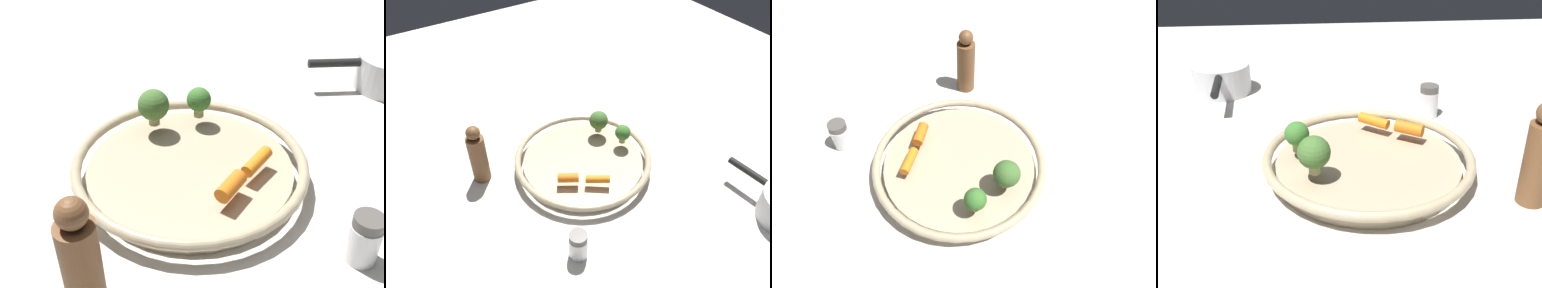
% 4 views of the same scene
% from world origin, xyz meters
% --- Properties ---
extents(ground_plane, '(2.00, 2.00, 0.00)m').
position_xyz_m(ground_plane, '(0.00, 0.00, 0.00)').
color(ground_plane, beige).
extents(serving_bowl, '(0.33, 0.33, 0.04)m').
position_xyz_m(serving_bowl, '(0.00, 0.00, 0.02)').
color(serving_bowl, tan).
rests_on(serving_bowl, ground_plane).
extents(baby_carrot_near_rim, '(0.06, 0.05, 0.02)m').
position_xyz_m(baby_carrot_near_rim, '(-0.02, -0.09, 0.05)').
color(baby_carrot_near_rim, orange).
rests_on(baby_carrot_near_rim, serving_bowl).
extents(baby_carrot_left, '(0.05, 0.04, 0.02)m').
position_xyz_m(baby_carrot_left, '(-0.08, -0.05, 0.05)').
color(baby_carrot_left, orange).
rests_on(baby_carrot_left, serving_bowl).
extents(broccoli_floret_edge, '(0.04, 0.04, 0.05)m').
position_xyz_m(broccoli_floret_edge, '(0.11, -0.01, 0.07)').
color(broccoli_floret_edge, '#9BA566').
rests_on(broccoli_floret_edge, serving_bowl).
extents(broccoli_floret_large, '(0.05, 0.05, 0.06)m').
position_xyz_m(broccoli_floret_large, '(0.09, 0.06, 0.07)').
color(broccoli_floret_large, tan).
rests_on(broccoli_floret_large, serving_bowl).
extents(salt_shaker, '(0.04, 0.04, 0.07)m').
position_xyz_m(salt_shaker, '(-0.15, -0.20, 0.03)').
color(salt_shaker, white).
rests_on(salt_shaker, ground_plane).
extents(pepper_mill, '(0.04, 0.04, 0.16)m').
position_xyz_m(pepper_mill, '(-0.22, 0.10, 0.07)').
color(pepper_mill, brown).
rests_on(pepper_mill, ground_plane).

